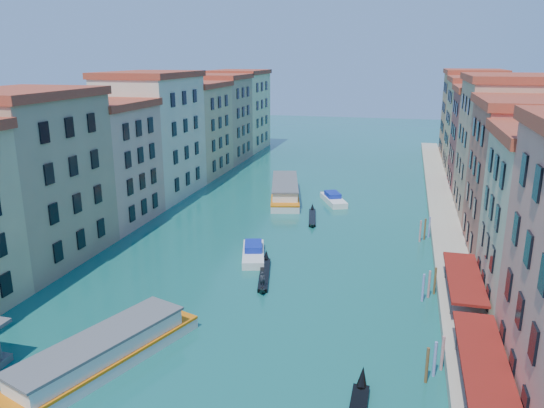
# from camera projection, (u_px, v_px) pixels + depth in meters

# --- Properties ---
(left_bank_palazzos) EXTENTS (12.80, 128.40, 21.00)m
(left_bank_palazzos) POSITION_uv_depth(u_px,v_px,m) (135.00, 145.00, 84.54)
(left_bank_palazzos) COLOR beige
(left_bank_palazzos) RESTS_ON ground
(right_bank_palazzos) EXTENTS (12.80, 128.40, 21.00)m
(right_bank_palazzos) POSITION_uv_depth(u_px,v_px,m) (512.00, 161.00, 71.56)
(right_bank_palazzos) COLOR #943930
(right_bank_palazzos) RESTS_ON ground
(quay) EXTENTS (4.00, 140.00, 1.00)m
(quay) POSITION_uv_depth(u_px,v_px,m) (444.00, 222.00, 75.96)
(quay) COLOR #ABA08A
(quay) RESTS_ON ground
(restaurant_awnings) EXTENTS (3.20, 44.55, 3.12)m
(restaurant_awnings) POSITION_uv_depth(u_px,v_px,m) (486.00, 369.00, 36.06)
(restaurant_awnings) COLOR maroon
(restaurant_awnings) RESTS_ON ground
(mooring_poles_right) EXTENTS (1.44, 54.24, 3.20)m
(mooring_poles_right) POSITION_uv_depth(u_px,v_px,m) (433.00, 342.00, 42.66)
(mooring_poles_right) COLOR brown
(mooring_poles_right) RESTS_ON ground
(vaporetto_near) EXTENTS (9.77, 18.11, 2.65)m
(vaporetto_near) POSITION_uv_depth(u_px,v_px,m) (102.00, 354.00, 41.23)
(vaporetto_near) COLOR silver
(vaporetto_near) RESTS_ON ground
(vaporetto_far) EXTENTS (8.85, 20.27, 2.94)m
(vaporetto_far) POSITION_uv_depth(u_px,v_px,m) (285.00, 190.00, 90.75)
(vaporetto_far) COLOR silver
(vaporetto_far) RESTS_ON ground
(gondola_fore) EXTENTS (3.24, 11.22, 2.26)m
(gondola_fore) POSITION_uv_depth(u_px,v_px,m) (264.00, 273.00, 58.47)
(gondola_fore) COLOR black
(gondola_fore) RESTS_ON ground
(gondola_far) EXTENTS (2.62, 10.65, 1.51)m
(gondola_far) POSITION_uv_depth(u_px,v_px,m) (312.00, 216.00, 79.26)
(gondola_far) COLOR black
(gondola_far) RESTS_ON ground
(motorboat_mid) EXTENTS (4.58, 8.38, 1.66)m
(motorboat_mid) POSITION_uv_depth(u_px,v_px,m) (253.00, 252.00, 63.93)
(motorboat_mid) COLOR silver
(motorboat_mid) RESTS_ON ground
(motorboat_far) EXTENTS (5.54, 8.29, 1.65)m
(motorboat_far) POSITION_uv_depth(u_px,v_px,m) (333.00, 199.00, 87.74)
(motorboat_far) COLOR white
(motorboat_far) RESTS_ON ground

